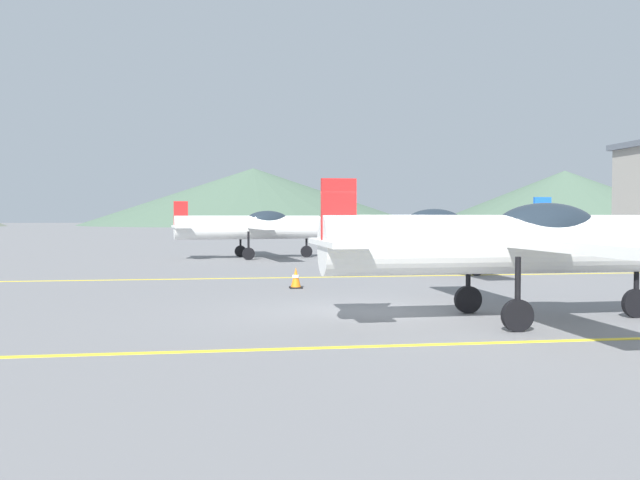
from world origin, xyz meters
name	(u,v)px	position (x,y,z in m)	size (l,w,h in m)	color
ground_plane	(366,316)	(0.00, 0.00, 0.00)	(400.00, 400.00, 0.00)	slate
apron_line_near	(410,345)	(0.00, -3.20, 0.01)	(80.00, 0.16, 0.01)	yellow
apron_line_far	(310,277)	(0.00, 8.66, 0.01)	(80.00, 0.16, 0.01)	yellow
airplane_near	(516,242)	(2.73, -1.11, 1.54)	(7.91, 9.13, 2.74)	white
airplane_mid	(451,230)	(5.24, 9.67, 1.54)	(7.90, 9.12, 2.74)	silver
airplane_far	(255,226)	(-1.31, 19.08, 1.54)	(8.00, 9.18, 2.74)	white
car_sedan	(489,236)	(12.74, 24.19, 0.84)	(4.34, 4.28, 1.62)	#3372BF
traffic_cone_front	(296,278)	(-0.84, 5.41, 0.29)	(0.36, 0.36, 0.59)	black
hill_centerleft	(253,196)	(4.78, 145.08, 6.67)	(79.35, 79.35, 13.33)	#4C6651
hill_centerright	(565,198)	(76.99, 133.42, 6.35)	(63.76, 63.76, 12.70)	#4C6651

